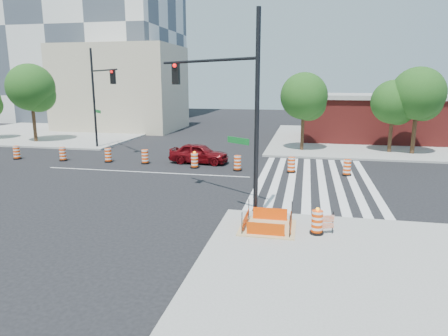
% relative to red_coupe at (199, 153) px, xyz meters
% --- Properties ---
extents(ground, '(120.00, 120.00, 0.00)m').
position_rel_red_coupe_xyz_m(ground, '(-2.75, -3.56, -0.73)').
color(ground, black).
rests_on(ground, ground).
extents(sidewalk_ne, '(22.00, 22.00, 0.15)m').
position_rel_red_coupe_xyz_m(sidewalk_ne, '(15.25, 14.44, -0.66)').
color(sidewalk_ne, gray).
rests_on(sidewalk_ne, ground).
extents(sidewalk_nw, '(22.00, 22.00, 0.15)m').
position_rel_red_coupe_xyz_m(sidewalk_nw, '(-20.75, 14.44, -0.66)').
color(sidewalk_nw, gray).
rests_on(sidewalk_nw, ground).
extents(crosswalk_east, '(6.75, 13.50, 0.01)m').
position_rel_red_coupe_xyz_m(crosswalk_east, '(8.20, -3.56, -0.73)').
color(crosswalk_east, silver).
rests_on(crosswalk_east, ground).
extents(lane_centerline, '(14.00, 0.12, 0.01)m').
position_rel_red_coupe_xyz_m(lane_centerline, '(-2.75, -3.56, -0.73)').
color(lane_centerline, silver).
rests_on(lane_centerline, ground).
extents(excavation_pit, '(2.20, 2.20, 0.90)m').
position_rel_red_coupe_xyz_m(excavation_pit, '(6.25, -12.56, -0.51)').
color(excavation_pit, tan).
rests_on(excavation_pit, ground).
extents(brick_storefront, '(16.50, 8.50, 4.60)m').
position_rel_red_coupe_xyz_m(brick_storefront, '(15.25, 14.44, 1.58)').
color(brick_storefront, maroon).
rests_on(brick_storefront, ground).
extents(beige_midrise, '(14.00, 10.00, 10.00)m').
position_rel_red_coupe_xyz_m(beige_midrise, '(-14.75, 18.44, 4.27)').
color(beige_midrise, '#BCAF8F').
rests_on(beige_midrise, ground).
extents(red_coupe, '(4.40, 1.96, 1.47)m').
position_rel_red_coupe_xyz_m(red_coupe, '(0.00, 0.00, 0.00)').
color(red_coupe, '#5E080C').
rests_on(red_coupe, ground).
extents(signal_pole_se, '(5.40, 3.85, 8.58)m').
position_rel_red_coupe_xyz_m(signal_pole_se, '(4.12, -10.29, 4.52)').
color(signal_pole_se, black).
rests_on(signal_pole_se, ground).
extents(signal_pole_nw, '(4.67, 4.61, 8.48)m').
position_rel_red_coupe_xyz_m(signal_pole_nw, '(-9.45, 3.37, 4.46)').
color(signal_pole_nw, black).
rests_on(signal_pole_nw, ground).
extents(pit_drum, '(0.54, 0.54, 1.06)m').
position_rel_red_coupe_xyz_m(pit_drum, '(8.15, -12.77, -0.14)').
color(pit_drum, black).
rests_on(pit_drum, ground).
extents(barricade, '(0.71, 0.33, 0.90)m').
position_rel_red_coupe_xyz_m(barricade, '(8.44, -12.77, -0.09)').
color(barricade, '#F54105').
rests_on(barricade, ground).
extents(tree_north_b, '(4.41, 4.41, 7.50)m').
position_rel_red_coupe_xyz_m(tree_north_b, '(-18.08, 6.31, 4.30)').
color(tree_north_b, '#382314').
rests_on(tree_north_b, ground).
extents(tree_north_c, '(3.89, 3.89, 6.61)m').
position_rel_red_coupe_xyz_m(tree_north_c, '(7.32, 6.61, 3.71)').
color(tree_north_c, '#382314').
rests_on(tree_north_c, ground).
extents(tree_north_d, '(3.53, 3.53, 6.00)m').
position_rel_red_coupe_xyz_m(tree_north_d, '(14.42, 7.01, 3.29)').
color(tree_north_d, '#382314').
rests_on(tree_north_d, ground).
extents(tree_north_e, '(4.12, 4.12, 7.00)m').
position_rel_red_coupe_xyz_m(tree_north_e, '(16.10, 6.60, 3.97)').
color(tree_north_e, '#382314').
rests_on(tree_north_e, ground).
extents(median_drum_0, '(0.60, 0.60, 1.02)m').
position_rel_red_coupe_xyz_m(median_drum_0, '(-14.13, -1.35, -0.25)').
color(median_drum_0, black).
rests_on(median_drum_0, ground).
extents(median_drum_1, '(0.60, 0.60, 1.02)m').
position_rel_red_coupe_xyz_m(median_drum_1, '(-10.29, -1.20, -0.25)').
color(median_drum_1, black).
rests_on(median_drum_1, ground).
extents(median_drum_2, '(0.60, 0.60, 1.02)m').
position_rel_red_coupe_xyz_m(median_drum_2, '(-6.70, -0.98, -0.25)').
color(median_drum_2, black).
rests_on(median_drum_2, ground).
extents(median_drum_3, '(0.60, 0.60, 1.02)m').
position_rel_red_coupe_xyz_m(median_drum_3, '(-3.80, -0.97, -0.25)').
color(median_drum_3, black).
rests_on(median_drum_3, ground).
extents(median_drum_4, '(0.60, 0.60, 1.18)m').
position_rel_red_coupe_xyz_m(median_drum_4, '(0.12, -1.64, -0.24)').
color(median_drum_4, black).
rests_on(median_drum_4, ground).
extents(median_drum_5, '(0.60, 0.60, 1.02)m').
position_rel_red_coupe_xyz_m(median_drum_5, '(3.18, -1.87, -0.25)').
color(median_drum_5, black).
rests_on(median_drum_5, ground).
extents(median_drum_6, '(0.60, 0.60, 1.02)m').
position_rel_red_coupe_xyz_m(median_drum_6, '(6.74, -1.73, -0.25)').
color(median_drum_6, black).
rests_on(median_drum_6, ground).
extents(median_drum_7, '(0.60, 0.60, 1.02)m').
position_rel_red_coupe_xyz_m(median_drum_7, '(10.24, -1.83, -0.25)').
color(median_drum_7, black).
rests_on(median_drum_7, ground).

